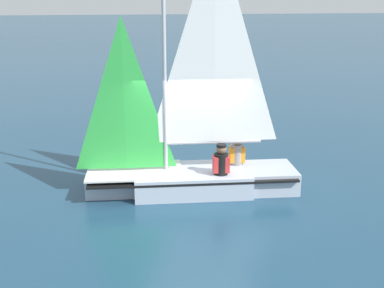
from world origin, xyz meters
name	(u,v)px	position (x,y,z in m)	size (l,w,h in m)	color
ground_plane	(192,191)	(0.00, 0.00, 0.00)	(260.00, 260.00, 0.00)	navy
sailboat_main	(193,158)	(0.00, 0.02, 0.78)	(1.85, 4.74, 5.65)	#B2BCCC
sailor_helm	(221,168)	(0.38, 0.56, 0.63)	(0.33, 0.37, 1.16)	black
sailor_crew	(237,159)	(-0.19, 1.08, 0.62)	(0.33, 0.37, 1.16)	black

